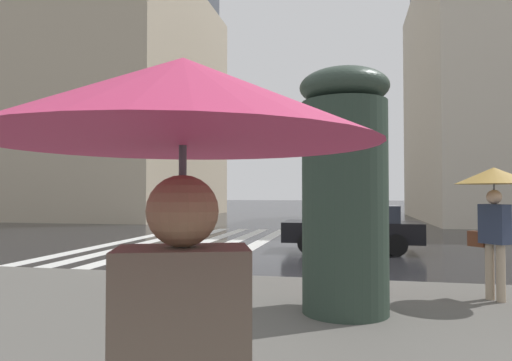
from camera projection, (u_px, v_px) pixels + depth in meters
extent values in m
plane|color=black|center=(183.00, 259.00, 12.59)|extent=(220.00, 220.00, 0.00)
cube|color=silver|center=(258.00, 244.00, 16.25)|extent=(13.00, 0.50, 0.01)
cube|color=silver|center=(230.00, 243.00, 16.45)|extent=(13.00, 0.50, 0.01)
cube|color=silver|center=(203.00, 243.00, 16.66)|extent=(13.00, 0.50, 0.01)
cube|color=silver|center=(177.00, 242.00, 16.86)|extent=(13.00, 0.50, 0.01)
cube|color=silver|center=(152.00, 241.00, 17.06)|extent=(13.00, 0.50, 0.01)
cube|color=silver|center=(127.00, 241.00, 17.26)|extent=(13.00, 0.50, 0.01)
cube|color=tan|center=(43.00, 107.00, 37.70)|extent=(17.51, 26.30, 17.65)
cylinder|color=#28382D|center=(345.00, 207.00, 6.33)|extent=(1.17, 1.17, 2.88)
ellipsoid|color=#2D3D33|center=(344.00, 88.00, 6.37)|extent=(1.23, 1.23, 0.53)
cube|color=maroon|center=(345.00, 196.00, 6.91)|extent=(0.02, 0.88, 1.84)
cube|color=black|center=(351.00, 231.00, 14.15)|extent=(1.75, 4.10, 0.60)
cube|color=#232833|center=(356.00, 214.00, 14.13)|extent=(1.54, 2.46, 0.50)
cylinder|color=black|center=(308.00, 243.00, 13.58)|extent=(0.20, 0.62, 0.62)
cylinder|color=black|center=(313.00, 238.00, 15.20)|extent=(0.20, 0.62, 0.62)
cylinder|color=black|center=(396.00, 245.00, 13.08)|extent=(0.20, 0.62, 0.62)
cylinder|color=black|center=(391.00, 239.00, 14.70)|extent=(0.20, 0.62, 0.62)
cube|color=#2D3851|center=(495.00, 224.00, 7.02)|extent=(0.46, 0.44, 0.60)
sphere|color=beige|center=(494.00, 197.00, 7.03)|extent=(0.22, 0.22, 0.22)
cylinder|color=tan|center=(501.00, 273.00, 6.92)|extent=(0.13, 0.13, 0.86)
cylinder|color=tan|center=(490.00, 271.00, 7.08)|extent=(0.13, 0.13, 0.86)
cube|color=brown|center=(478.00, 239.00, 7.26)|extent=(0.32, 0.30, 0.24)
cone|color=#A57F38|center=(494.00, 176.00, 7.04)|extent=(1.13, 1.13, 0.25)
cylinder|color=#4C4C51|center=(494.00, 210.00, 7.03)|extent=(0.02, 0.02, 0.81)
cube|color=#6B5B4C|center=(182.00, 347.00, 1.39)|extent=(0.35, 0.46, 0.60)
sphere|color=#936B4C|center=(182.00, 211.00, 1.40)|extent=(0.22, 0.22, 0.22)
cone|color=#C63360|center=(183.00, 101.00, 1.41)|extent=(1.20, 1.20, 0.27)
cylinder|color=#4C4C51|center=(182.00, 279.00, 1.39)|extent=(0.02, 0.02, 0.81)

